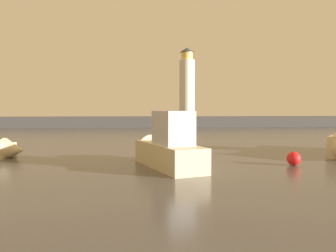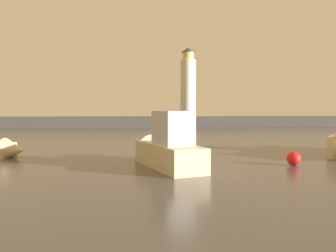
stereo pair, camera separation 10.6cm
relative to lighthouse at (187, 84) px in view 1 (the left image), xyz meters
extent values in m
plane|color=#4C4742|center=(-8.06, -31.16, -7.97)|extent=(220.00, 220.00, 0.00)
cube|color=#423F3D|center=(-8.06, 0.00, -7.02)|extent=(87.02, 5.15, 1.91)
cylinder|color=silver|center=(0.00, 0.00, -0.82)|extent=(2.84, 2.84, 10.49)
cylinder|color=#F2CC59|center=(0.00, 0.00, 5.17)|extent=(2.13, 2.13, 1.47)
cone|color=#33383D|center=(0.00, 0.00, 6.32)|extent=(2.56, 2.56, 0.84)
cone|color=beige|center=(-17.84, -40.42, -7.44)|extent=(1.90, 1.96, 1.57)
cube|color=beige|center=(-8.07, -45.10, -7.31)|extent=(3.61, 6.38, 1.32)
cone|color=beige|center=(-9.10, -41.73, -7.24)|extent=(2.26, 2.19, 1.84)
cube|color=silver|center=(-7.89, -45.68, -5.75)|extent=(2.19, 2.77, 1.80)
sphere|color=red|center=(-0.87, -45.17, -7.57)|extent=(0.79, 0.79, 0.79)
camera|label=1|loc=(-9.99, -63.97, -4.78)|focal=36.92mm
camera|label=2|loc=(-9.89, -63.98, -4.78)|focal=36.92mm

